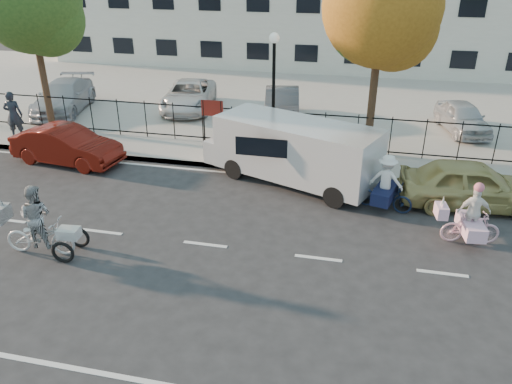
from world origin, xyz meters
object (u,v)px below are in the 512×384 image
(gold_sedan, at_px, (472,185))
(lot_car_c, at_px, (282,105))
(lot_car_d, at_px, (463,117))
(lamppost, at_px, (274,72))
(bull_bike, at_px, (384,188))
(white_van, at_px, (293,150))
(pedestrian, at_px, (14,115))
(unicorn_bike, at_px, (471,221))
(zebra_trike, at_px, (38,228))
(lot_car_a, at_px, (64,96))
(lot_car_b, at_px, (189,95))
(red_sedan, at_px, (67,145))

(gold_sedan, bearing_deg, lot_car_c, 41.69)
(lot_car_c, bearing_deg, lot_car_d, -8.37)
(lamppost, bearing_deg, gold_sedan, -23.88)
(lot_car_c, bearing_deg, bull_bike, -68.93)
(lot_car_d, bearing_deg, white_van, -147.79)
(gold_sedan, height_order, pedestrian, pedestrian)
(unicorn_bike, bearing_deg, bull_bike, 48.99)
(unicorn_bike, relative_size, gold_sedan, 0.41)
(zebra_trike, bearing_deg, lot_car_a, 23.43)
(zebra_trike, xyz_separation_m, unicorn_bike, (10.73, 2.92, -0.09))
(unicorn_bike, height_order, lot_car_d, unicorn_bike)
(lot_car_c, bearing_deg, pedestrian, -164.90)
(white_van, distance_m, lot_car_a, 12.83)
(white_van, height_order, lot_car_b, white_van)
(zebra_trike, relative_size, bull_bike, 1.15)
(unicorn_bike, xyz_separation_m, bull_bike, (-2.20, 1.48, 0.05))
(lamppost, height_order, red_sedan, lamppost)
(white_van, xyz_separation_m, pedestrian, (-11.51, 1.50, -0.05))
(white_van, relative_size, red_sedan, 1.57)
(white_van, xyz_separation_m, gold_sedan, (5.51, -0.58, -0.43))
(lamppost, distance_m, lot_car_c, 4.39)
(zebra_trike, xyz_separation_m, pedestrian, (-5.93, 7.22, 0.37))
(gold_sedan, height_order, lot_car_a, lot_car_a)
(bull_bike, height_order, pedestrian, pedestrian)
(pedestrian, height_order, lot_car_d, pedestrian)
(lot_car_d, bearing_deg, lot_car_c, 167.92)
(bull_bike, xyz_separation_m, red_sedan, (-11.19, 1.20, -0.02))
(lamppost, bearing_deg, lot_car_b, 137.38)
(lamppost, xyz_separation_m, pedestrian, (-10.39, -0.86, -2.01))
(lot_car_b, bearing_deg, gold_sedan, -42.46)
(red_sedan, bearing_deg, lamppost, -63.19)
(white_van, distance_m, red_sedan, 8.25)
(zebra_trike, bearing_deg, lot_car_b, -3.31)
(lot_car_c, bearing_deg, zebra_trike, -118.80)
(lot_car_a, relative_size, lot_car_b, 1.02)
(unicorn_bike, bearing_deg, white_van, 54.37)
(pedestrian, xyz_separation_m, lot_car_d, (17.68, 4.76, -0.34))
(gold_sedan, xyz_separation_m, lot_car_b, (-11.59, 7.49, 0.08))
(pedestrian, height_order, lot_car_b, pedestrian)
(white_van, bearing_deg, pedestrian, -165.54)
(red_sedan, relative_size, lot_car_b, 0.87)
(lamppost, height_order, lot_car_b, lamppost)
(zebra_trike, distance_m, red_sedan, 6.19)
(lot_car_a, bearing_deg, zebra_trike, -73.53)
(lot_car_c, xyz_separation_m, lot_car_d, (7.61, 0.15, -0.08))
(zebra_trike, distance_m, gold_sedan, 12.23)
(lamppost, relative_size, zebra_trike, 1.94)
(zebra_trike, distance_m, lot_car_a, 12.59)
(zebra_trike, xyz_separation_m, gold_sedan, (11.09, 5.15, -0.01))
(white_van, height_order, red_sedan, white_van)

